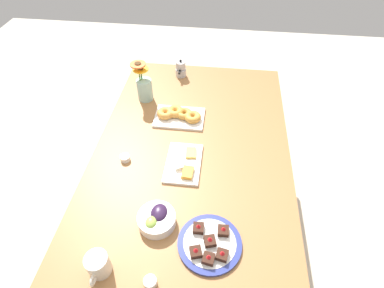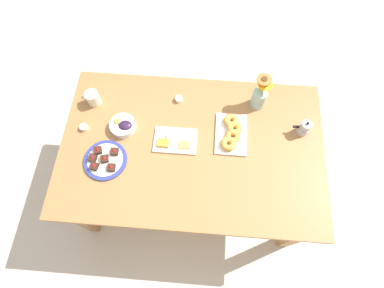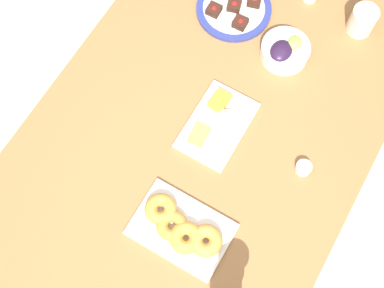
# 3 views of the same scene
# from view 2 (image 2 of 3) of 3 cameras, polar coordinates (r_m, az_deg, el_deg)

# --- Properties ---
(ground_plane) EXTENTS (6.00, 6.00, 0.00)m
(ground_plane) POSITION_cam_2_polar(r_m,az_deg,el_deg) (2.51, -0.00, -7.25)
(ground_plane) COLOR beige
(dining_table) EXTENTS (1.60, 1.00, 0.74)m
(dining_table) POSITION_cam_2_polar(r_m,az_deg,el_deg) (1.89, -0.00, -1.54)
(dining_table) COLOR #9E6B3D
(dining_table) RESTS_ON ground_plane
(coffee_mug) EXTENTS (0.12, 0.09, 0.10)m
(coffee_mug) POSITION_cam_2_polar(r_m,az_deg,el_deg) (2.02, -18.37, 8.33)
(coffee_mug) COLOR silver
(coffee_mug) RESTS_ON dining_table
(grape_bowl) EXTENTS (0.16, 0.16, 0.07)m
(grape_bowl) POSITION_cam_2_polar(r_m,az_deg,el_deg) (1.89, -13.00, 3.44)
(grape_bowl) COLOR white
(grape_bowl) RESTS_ON dining_table
(cheese_platter) EXTENTS (0.26, 0.17, 0.03)m
(cheese_platter) POSITION_cam_2_polar(r_m,az_deg,el_deg) (1.82, -3.32, 0.66)
(cheese_platter) COLOR white
(cheese_platter) RESTS_ON dining_table
(croissant_platter) EXTENTS (0.19, 0.28, 0.05)m
(croissant_platter) POSITION_cam_2_polar(r_m,az_deg,el_deg) (1.84, 7.53, 2.16)
(croissant_platter) COLOR white
(croissant_platter) RESTS_ON dining_table
(jam_cup_honey) EXTENTS (0.05, 0.05, 0.03)m
(jam_cup_honey) POSITION_cam_2_polar(r_m,az_deg,el_deg) (1.97, -19.91, 3.01)
(jam_cup_honey) COLOR white
(jam_cup_honey) RESTS_ON dining_table
(jam_cup_berry) EXTENTS (0.05, 0.05, 0.03)m
(jam_cup_berry) POSITION_cam_2_polar(r_m,az_deg,el_deg) (1.95, -2.51, 8.58)
(jam_cup_berry) COLOR white
(jam_cup_berry) RESTS_ON dining_table
(dessert_plate) EXTENTS (0.26, 0.26, 0.05)m
(dessert_plate) POSITION_cam_2_polar(r_m,az_deg,el_deg) (1.84, -16.26, -2.91)
(dessert_plate) COLOR navy
(dessert_plate) RESTS_ON dining_table
(flower_vase) EXTENTS (0.11, 0.11, 0.25)m
(flower_vase) POSITION_cam_2_polar(r_m,az_deg,el_deg) (1.92, 12.69, 8.79)
(flower_vase) COLOR #99C1B7
(flower_vase) RESTS_ON dining_table
(moka_pot) EXTENTS (0.11, 0.07, 0.12)m
(moka_pot) POSITION_cam_2_polar(r_m,az_deg,el_deg) (1.93, 20.58, 2.85)
(moka_pot) COLOR #B7B7BC
(moka_pot) RESTS_ON dining_table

